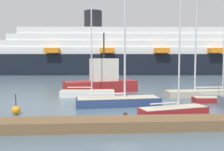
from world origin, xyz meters
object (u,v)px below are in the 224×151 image
object	(u,v)px
sailboat_3	(174,109)
channel_buoy_1	(16,110)
sailboat_0	(219,99)
cruise_ship	(156,54)
fishing_boat_0	(102,80)
sailboat_2	(88,92)
sailboat_1	(118,100)
sailboat_4	(200,90)

from	to	relation	value
sailboat_3	channel_buoy_1	distance (m)	11.44
sailboat_0	channel_buoy_1	distance (m)	17.67
sailboat_0	sailboat_3	bearing A→B (deg)	-137.09
sailboat_0	cruise_ship	xyz separation A→B (m)	(4.83, 44.10, 5.07)
sailboat_0	fishing_boat_0	bearing A→B (deg)	145.95
sailboat_0	fishing_boat_0	distance (m)	13.45
channel_buoy_1	sailboat_2	bearing A→B (deg)	58.40
sailboat_1	sailboat_4	distance (m)	10.27
cruise_ship	sailboat_2	bearing A→B (deg)	-110.23
sailboat_1	fishing_boat_0	xyz separation A→B (m)	(-1.23, 9.07, 0.87)
sailboat_0	sailboat_3	world-z (taller)	sailboat_3
sailboat_2	fishing_boat_0	bearing A→B (deg)	68.58
sailboat_1	sailboat_2	distance (m)	5.90
sailboat_2	sailboat_4	world-z (taller)	sailboat_4
sailboat_2	fishing_boat_0	world-z (taller)	sailboat_2
sailboat_0	sailboat_2	distance (m)	13.01
sailboat_4	fishing_boat_0	bearing A→B (deg)	-26.81
sailboat_0	sailboat_4	xyz separation A→B (m)	(-0.28, 3.52, 0.32)
sailboat_2	cruise_ship	world-z (taller)	cruise_ship
fishing_boat_0	sailboat_2	bearing A→B (deg)	-129.45
sailboat_1	cruise_ship	xyz separation A→B (m)	(14.32, 45.12, 4.89)
sailboat_0	cruise_ship	size ratio (longest dim) A/B	0.07
fishing_boat_0	cruise_ship	bearing A→B (deg)	49.64
sailboat_3	channel_buoy_1	size ratio (longest dim) A/B	6.76
sailboat_3	cruise_ship	bearing A→B (deg)	62.85
sailboat_1	sailboat_3	size ratio (longest dim) A/B	1.13
sailboat_0	sailboat_1	world-z (taller)	sailboat_1
sailboat_3	fishing_boat_0	distance (m)	13.89
sailboat_1	cruise_ship	bearing A→B (deg)	66.41
sailboat_1	fishing_boat_0	size ratio (longest dim) A/B	1.22
sailboat_4	cruise_ship	distance (m)	41.17
sailboat_2	sailboat_3	size ratio (longest dim) A/B	1.01
sailboat_0	sailboat_1	bearing A→B (deg)	-171.00
channel_buoy_1	cruise_ship	xyz separation A→B (m)	(22.08, 47.94, 5.10)
fishing_boat_0	sailboat_0	bearing A→B (deg)	-53.91
sailboat_0	channel_buoy_1	size ratio (longest dim) A/B	4.83
sailboat_3	fishing_boat_0	bearing A→B (deg)	95.68
sailboat_0	sailboat_1	distance (m)	9.55
sailboat_4	cruise_ship	xyz separation A→B (m)	(5.11, 40.58, 4.75)
sailboat_4	channel_buoy_1	xyz separation A→B (m)	(-16.97, -7.36, -0.35)
sailboat_2	channel_buoy_1	xyz separation A→B (m)	(-4.92, -8.00, -0.17)
sailboat_1	sailboat_4	xyz separation A→B (m)	(9.21, 4.54, 0.14)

